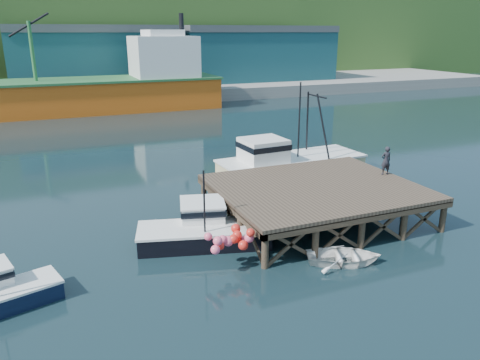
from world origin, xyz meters
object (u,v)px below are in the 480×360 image
dinghy (344,256)px  dockworker (386,161)px  boat_black (204,228)px  trawler (289,162)px

dinghy → dockworker: dockworker is taller
boat_black → dockworker: bearing=19.2°
boat_black → dockworker: 13.14m
trawler → dockworker: 7.80m
boat_black → dockworker: (12.91, 0.97, 2.26)m
dinghy → dockworker: 9.81m
trawler → dockworker: trawler is taller
boat_black → trawler: bearing=54.4°
dockworker → trawler: bearing=-55.9°
trawler → dockworker: (3.44, -6.83, 1.51)m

